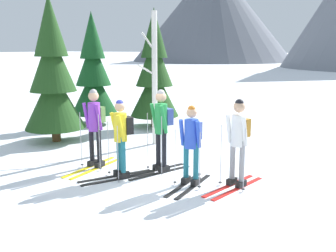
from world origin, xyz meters
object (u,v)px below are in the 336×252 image
(skier_in_green, at_px, (161,125))
(pine_tree_mid, at_px, (53,76))
(skier_in_yellow, at_px, (121,134))
(skier_in_white, at_px, (238,138))
(skier_in_purple, at_px, (95,123))
(skier_in_blue, at_px, (192,141))
(pine_tree_near, at_px, (93,74))
(pine_tree_far, at_px, (154,74))
(birch_tree_slender, at_px, (154,78))

(skier_in_green, height_order, pine_tree_mid, pine_tree_mid)
(skier_in_green, xyz_separation_m, pine_tree_mid, (-4.16, 0.83, 0.87))
(skier_in_yellow, xyz_separation_m, skier_in_white, (2.33, 0.72, 0.06))
(skier_in_purple, distance_m, pine_tree_mid, 3.11)
(pine_tree_mid, bearing_deg, skier_in_yellow, -23.92)
(skier_in_yellow, bearing_deg, skier_in_blue, 13.23)
(skier_in_yellow, bearing_deg, skier_in_white, 17.05)
(pine_tree_near, bearing_deg, skier_in_green, -35.13)
(pine_tree_far, bearing_deg, skier_in_green, -56.25)
(skier_in_purple, height_order, skier_in_green, skier_in_green)
(skier_in_green, relative_size, skier_in_blue, 1.13)
(pine_tree_mid, distance_m, birch_tree_slender, 2.96)
(pine_tree_mid, bearing_deg, birch_tree_slender, 24.20)
(skier_in_yellow, relative_size, birch_tree_slender, 0.45)
(skier_in_green, distance_m, pine_tree_far, 5.04)
(skier_in_yellow, bearing_deg, skier_in_purple, 163.42)
(skier_in_purple, bearing_deg, skier_in_white, 7.41)
(skier_in_yellow, bearing_deg, birch_tree_slender, 108.17)
(skier_in_white, relative_size, pine_tree_far, 0.44)
(pine_tree_mid, bearing_deg, skier_in_blue, -13.83)
(pine_tree_mid, bearing_deg, skier_in_white, -8.52)
(skier_in_white, xyz_separation_m, pine_tree_far, (-4.57, 4.20, 0.86))
(pine_tree_mid, bearing_deg, skier_in_purple, -26.38)
(skier_in_white, bearing_deg, skier_in_blue, -156.61)
(skier_in_purple, relative_size, pine_tree_mid, 0.43)
(skier_in_white, xyz_separation_m, pine_tree_near, (-6.72, 3.52, 0.82))
(skier_in_yellow, distance_m, pine_tree_near, 6.17)
(skier_in_green, xyz_separation_m, skier_in_blue, (0.96, -0.43, -0.15))
(pine_tree_near, bearing_deg, skier_in_yellow, -43.99)
(skier_in_green, height_order, birch_tree_slender, birch_tree_slender)
(skier_in_purple, height_order, skier_in_white, skier_in_purple)
(skier_in_green, bearing_deg, pine_tree_near, 144.87)
(skier_in_green, bearing_deg, skier_in_yellow, -124.26)
(skier_in_yellow, height_order, pine_tree_far, pine_tree_far)
(skier_in_yellow, xyz_separation_m, skier_in_blue, (1.49, 0.35, -0.03))
(pine_tree_mid, relative_size, birch_tree_slender, 1.13)
(pine_tree_mid, bearing_deg, pine_tree_far, 67.13)
(pine_tree_near, bearing_deg, birch_tree_slender, -22.24)
(skier_in_purple, distance_m, skier_in_yellow, 1.01)
(skier_in_yellow, xyz_separation_m, pine_tree_near, (-4.39, 4.24, 0.88))
(skier_in_yellow, bearing_deg, pine_tree_near, 136.01)
(pine_tree_near, distance_m, pine_tree_mid, 2.74)
(skier_in_yellow, distance_m, skier_in_blue, 1.53)
(skier_in_purple, distance_m, pine_tree_near, 5.29)
(skier_in_purple, xyz_separation_m, skier_in_white, (3.29, 0.43, -0.04))
(skier_in_white, distance_m, birch_tree_slender, 3.98)
(skier_in_green, relative_size, skier_in_white, 1.04)
(birch_tree_slender, bearing_deg, pine_tree_near, 157.76)
(skier_in_white, height_order, pine_tree_near, pine_tree_near)
(skier_in_blue, distance_m, skier_in_white, 0.93)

